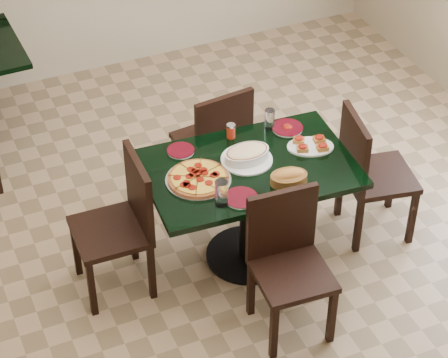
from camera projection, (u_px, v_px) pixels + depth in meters
name	position (u px, v px, depth m)	size (l,w,h in m)	color
floor	(232.00, 270.00, 5.63)	(5.50, 5.50, 0.00)	#907453
main_table	(249.00, 189.00, 5.38)	(1.31, 0.89, 0.75)	black
chair_far	(216.00, 139.00, 5.89)	(0.47, 0.47, 0.91)	black
chair_near	(287.00, 256.00, 5.00)	(0.45, 0.45, 0.90)	black
chair_right	(368.00, 169.00, 5.61)	(0.51, 0.51, 0.93)	black
chair_left	(123.00, 219.00, 5.23)	(0.45, 0.45, 0.93)	black
pepperoni_pizza	(198.00, 178.00, 5.14)	(0.39, 0.39, 0.04)	silver
lasagna_casserole	(247.00, 154.00, 5.28)	(0.32, 0.32, 0.09)	silver
bread_basket	(289.00, 177.00, 5.11)	(0.25, 0.19, 0.09)	brown
bruschetta_platter	(310.00, 145.00, 5.39)	(0.34, 0.29, 0.05)	silver
side_plate_near	(241.00, 198.00, 5.02)	(0.20, 0.20, 0.02)	silver
side_plate_far_r	(287.00, 128.00, 5.56)	(0.20, 0.20, 0.03)	silver
side_plate_far_l	(181.00, 151.00, 5.37)	(0.17, 0.17, 0.02)	silver
napkin_setting	(247.00, 200.00, 5.01)	(0.15, 0.15, 0.01)	silver
water_glass_a	(270.00, 119.00, 5.53)	(0.06, 0.06, 0.14)	silver
water_glass_b	(222.00, 193.00, 4.93)	(0.08, 0.08, 0.16)	silver
pepper_shaker	(231.00, 131.00, 5.46)	(0.06, 0.06, 0.10)	red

